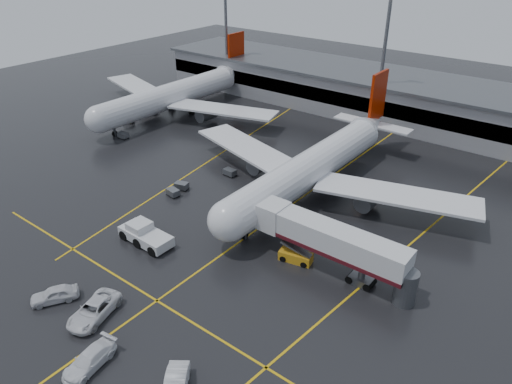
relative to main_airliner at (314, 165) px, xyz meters
The scene contains 21 objects.
ground 10.57m from the main_airliner, 90.00° to the right, with size 220.00×220.00×0.00m, color black.
apron_line_centre 10.57m from the main_airliner, 90.00° to the right, with size 0.25×90.00×0.02m, color gold.
apron_line_stop 31.98m from the main_airliner, 90.00° to the right, with size 60.00×0.25×0.02m, color gold.
apron_line_left 20.44m from the main_airliner, behind, with size 0.25×70.00×0.02m, color gold.
apron_line_right 18.49m from the main_airliner, ahead, with size 0.25×70.00×0.02m, color gold.
terminal 38.23m from the main_airliner, 90.00° to the left, with size 122.00×19.00×8.60m.
light_mast_left 56.34m from the main_airliner, 144.33° to the left, with size 3.00×1.20×25.45m.
light_mast_mid 34.26m from the main_airliner, 98.80° to the left, with size 3.00×1.20×25.45m.
main_airliner is the anchor object (origin of this frame).
second_airliner 43.68m from the main_airliner, 164.05° to the left, with size 48.80×45.60×14.10m.
jet_bridge 19.68m from the main_airliner, 52.90° to the right, with size 19.90×3.40×6.05m.
pushback_tractor 26.98m from the main_airliner, 110.80° to the right, with size 7.56×3.35×2.68m.
belt_loader 18.73m from the main_airliner, 64.75° to the right, with size 4.22×2.54×2.51m.
service_van_a 37.51m from the main_airliner, 94.93° to the right, with size 2.92×6.33×1.76m, color silver.
service_van_b 41.55m from the main_airliner, 87.42° to the right, with size 2.24×5.51×1.60m, color white.
service_van_d 39.41m from the main_airliner, 102.73° to the right, with size 1.98×4.92×1.68m, color silver.
baggage_cart_a 21.56m from the main_airliner, 137.15° to the right, with size 2.17×1.58×1.12m.
baggage_cart_b 20.48m from the main_airliner, 142.78° to the right, with size 2.28×1.80×1.12m.
baggage_cart_c 14.31m from the main_airliner, 162.75° to the right, with size 2.06×1.39×1.12m.
baggage_cart_d 45.62m from the main_airliner, behind, with size 2.34×1.94×1.12m.
baggage_cart_e 40.08m from the main_airliner, behind, with size 2.03×1.35×1.12m.
Camera 1 is at (32.52, -46.60, 34.95)m, focal length 33.54 mm.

